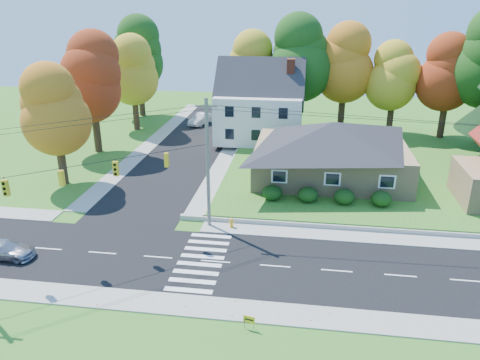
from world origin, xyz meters
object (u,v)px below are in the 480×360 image
Objects in this scene: ranch_house at (331,149)px; silver_sedan at (4,250)px; white_car at (201,119)px; fire_hydrant at (232,223)px.

silver_sedan is (-22.26, -17.50, -2.65)m from ranch_house.
white_car is (-16.96, 19.72, -2.48)m from ranch_house.
ranch_house is at bearing -29.47° from white_car.
ranch_house reaches higher than silver_sedan.
ranch_house is 3.15× the size of white_car.
ranch_house is 13.69m from fire_hydrant.
white_car is at bearing 106.77° from fire_hydrant.
silver_sedan is at bearing -141.84° from ranch_house.
ranch_house reaches higher than fire_hydrant.
white_car is at bearing 130.70° from ranch_house.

